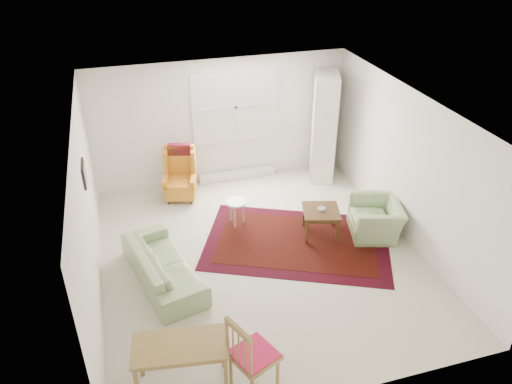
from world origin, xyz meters
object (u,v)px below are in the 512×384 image
object	(u,v)px
armchair	(376,215)
coffee_table	(320,222)
stool	(236,213)
desk	(182,366)
wingback_chair	(179,175)
desk_chair	(254,353)
cabinet	(324,127)
sofa	(162,259)

from	to	relation	value
armchair	coffee_table	distance (m)	0.95
stool	desk	xyz separation A→B (m)	(-1.46, -3.14, 0.10)
wingback_chair	coffee_table	xyz separation A→B (m)	(2.10, -1.88, -0.27)
wingback_chair	desk_chair	world-z (taller)	desk_chair
armchair	cabinet	size ratio (longest dim) A/B	0.43
armchair	desk	xyz separation A→B (m)	(-3.67, -2.21, -0.02)
wingback_chair	coffee_table	bearing A→B (deg)	-26.84
sofa	cabinet	xyz separation A→B (m)	(3.59, 2.46, 0.70)
sofa	desk	world-z (taller)	sofa
cabinet	coffee_table	bearing A→B (deg)	-93.86
armchair	desk_chair	xyz separation A→B (m)	(-2.87, -2.45, 0.19)
coffee_table	desk_chair	xyz separation A→B (m)	(-1.96, -2.68, 0.30)
armchair	desk_chair	world-z (taller)	desk_chair
armchair	wingback_chair	xyz separation A→B (m)	(-3.02, 2.11, 0.15)
armchair	stool	world-z (taller)	armchair
sofa	desk	bearing A→B (deg)	165.74
armchair	desk	bearing A→B (deg)	-43.23
armchair	coffee_table	world-z (taller)	armchair
coffee_table	stool	distance (m)	1.47
sofa	stool	world-z (taller)	sofa
wingback_chair	coffee_table	world-z (taller)	wingback_chair
cabinet	desk_chair	bearing A→B (deg)	-101.64
coffee_table	stool	world-z (taller)	coffee_table
coffee_table	stool	bearing A→B (deg)	151.92
desk	desk_chair	size ratio (longest dim) A/B	0.98
sofa	wingback_chair	size ratio (longest dim) A/B	1.82
armchair	desk	distance (m)	4.29
coffee_table	stool	size ratio (longest dim) A/B	1.24
sofa	cabinet	bearing A→B (deg)	-69.00
armchair	cabinet	bearing A→B (deg)	-162.98
armchair	coffee_table	size ratio (longest dim) A/B	1.54
coffee_table	desk_chair	world-z (taller)	desk_chair
desk	desk_chair	xyz separation A→B (m)	(0.80, -0.24, 0.21)
wingback_chair	cabinet	world-z (taller)	cabinet
stool	desk	distance (m)	3.46
wingback_chair	sofa	bearing A→B (deg)	-90.19
wingback_chair	stool	distance (m)	1.45
stool	desk	bearing A→B (deg)	-114.90
sofa	stool	bearing A→B (deg)	-64.94
wingback_chair	desk_chair	bearing A→B (deg)	-73.25
sofa	wingback_chair	world-z (taller)	wingback_chair
armchair	desk	world-z (taller)	armchair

